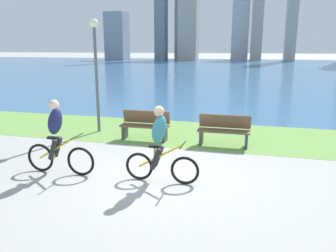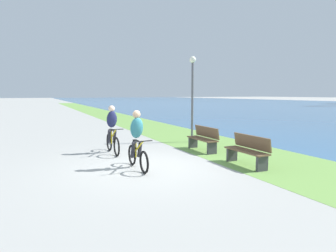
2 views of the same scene
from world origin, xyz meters
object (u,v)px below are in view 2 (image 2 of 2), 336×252
Objects in this scene: cyclist_lead at (137,140)px; cyclist_trailing at (112,130)px; bench_far_along_path at (203,139)px; lamppost_tall at (192,86)px; bench_near_path at (248,151)px.

cyclist_trailing is at bearing -177.54° from cyclist_lead.
cyclist_lead is 1.10× the size of bench_far_along_path.
lamppost_tall reaches higher than cyclist_lead.
cyclist_trailing is 3.34m from bench_far_along_path.
lamppost_tall is (-4.29, 0.62, 1.99)m from bench_near_path.
cyclist_trailing is at bearing -107.74° from bench_far_along_path.
bench_near_path is (1.08, 3.04, -0.38)m from cyclist_lead.
cyclist_lead reaches higher than bench_far_along_path.
bench_near_path is at bearing -0.38° from bench_far_along_path.
lamppost_tall is at bearing 102.77° from cyclist_trailing.
bench_near_path is at bearing 42.46° from cyclist_trailing.
bench_near_path is 4.77m from lamppost_tall.
cyclist_trailing is 4.18m from lamppost_tall.
cyclist_lead is 2.36m from cyclist_trailing.
lamppost_tall is (-1.86, 0.60, 1.99)m from bench_far_along_path.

